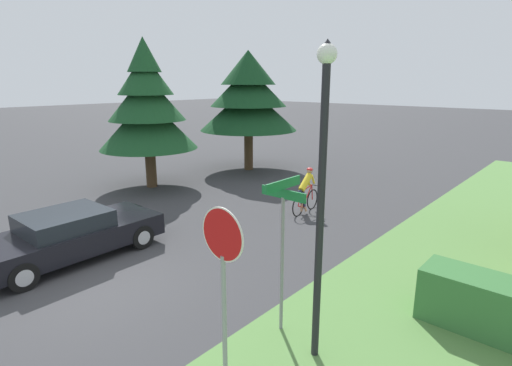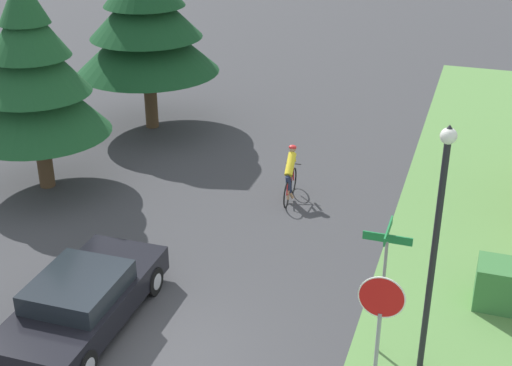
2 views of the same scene
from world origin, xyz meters
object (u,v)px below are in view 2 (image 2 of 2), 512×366
(sedan_left_lane, at_px, (83,301))
(cyclist, at_px, (290,175))
(conifer_tall_near, at_px, (32,74))
(street_lamp, at_px, (437,229))
(conifer_tall_far, at_px, (146,23))
(stop_sign, at_px, (380,317))
(street_name_sign, at_px, (385,268))

(sedan_left_lane, relative_size, cyclist, 2.60)
(cyclist, bearing_deg, conifer_tall_near, 97.22)
(street_lamp, relative_size, conifer_tall_far, 0.84)
(conifer_tall_near, bearing_deg, stop_sign, -29.61)
(cyclist, xyz_separation_m, street_name_sign, (3.42, -5.78, 1.19))
(stop_sign, distance_m, conifer_tall_near, 12.11)
(sedan_left_lane, height_order, street_name_sign, street_name_sign)
(cyclist, distance_m, street_name_sign, 6.82)
(conifer_tall_near, height_order, conifer_tall_far, conifer_tall_near)
(street_lamp, height_order, conifer_tall_far, conifer_tall_far)
(cyclist, bearing_deg, sedan_left_lane, 156.47)
(street_name_sign, height_order, conifer_tall_far, conifer_tall_far)
(sedan_left_lane, height_order, conifer_tall_near, conifer_tall_near)
(cyclist, height_order, conifer_tall_far, conifer_tall_far)
(conifer_tall_far, bearing_deg, sedan_left_lane, -71.03)
(stop_sign, height_order, street_name_sign, street_name_sign)
(sedan_left_lane, relative_size, street_name_sign, 1.57)
(stop_sign, height_order, street_lamp, street_lamp)
(stop_sign, bearing_deg, street_name_sign, -83.81)
(cyclist, xyz_separation_m, conifer_tall_near, (-6.86, -1.40, 2.60))
(street_lamp, height_order, conifer_tall_near, conifer_tall_near)
(cyclist, bearing_deg, conifer_tall_far, 53.34)
(stop_sign, bearing_deg, sedan_left_lane, -4.48)
(street_name_sign, distance_m, conifer_tall_near, 11.27)
(street_name_sign, xyz_separation_m, conifer_tall_far, (-9.50, 9.63, 1.70))
(stop_sign, bearing_deg, street_lamp, -115.97)
(cyclist, distance_m, conifer_tall_far, 7.75)
(cyclist, distance_m, street_lamp, 7.67)
(street_name_sign, bearing_deg, sedan_left_lane, -169.40)
(stop_sign, xyz_separation_m, conifer_tall_near, (-10.46, 5.94, 1.39))
(cyclist, relative_size, street_name_sign, 0.60)
(sedan_left_lane, xyz_separation_m, stop_sign, (5.98, -0.47, 1.34))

